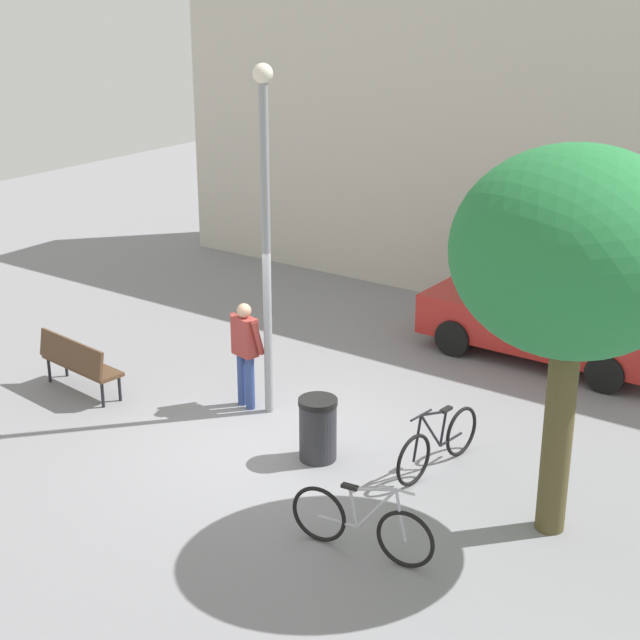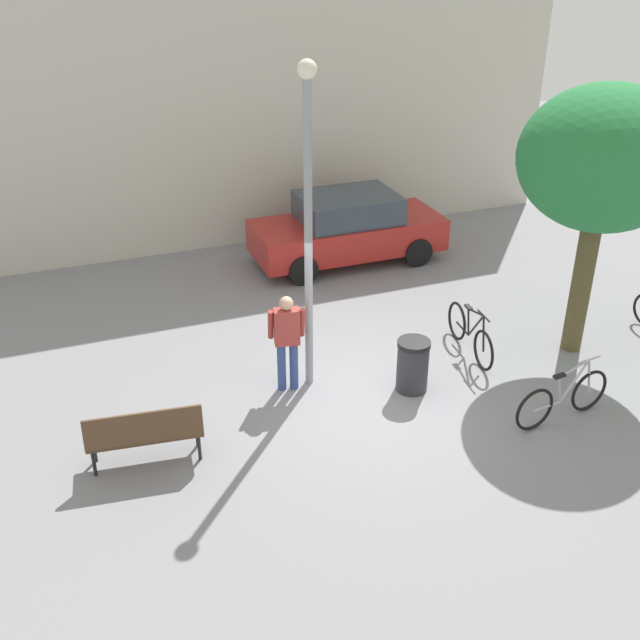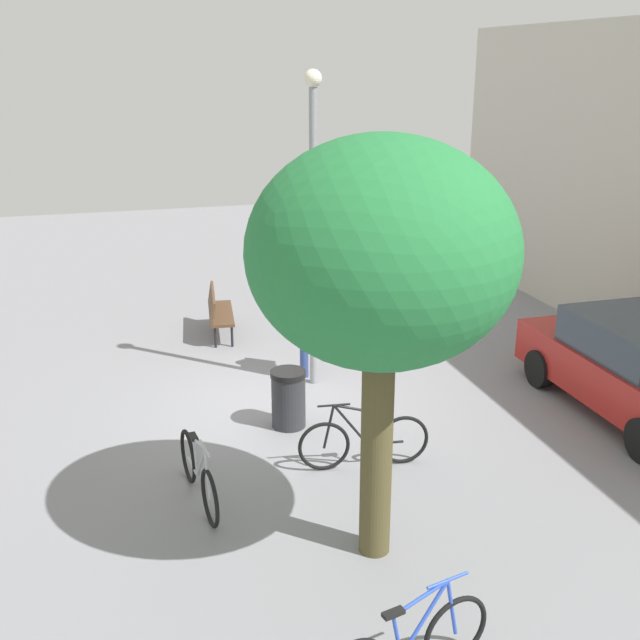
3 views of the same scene
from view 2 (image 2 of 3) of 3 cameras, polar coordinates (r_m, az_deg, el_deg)
ground_plane at (r=12.23m, az=3.81°, el=-5.83°), size 36.00×36.00×0.00m
building_facade at (r=18.21m, az=-6.82°, el=15.83°), size 15.71×2.00×6.04m
lamppost at (r=11.26m, az=-0.91°, el=8.32°), size 0.28×0.28×5.15m
person_by_lamppost at (r=11.93m, az=-2.51°, el=-1.27°), size 0.62×0.37×1.67m
park_bench at (r=10.78m, az=-13.13°, el=-8.27°), size 1.64×0.65×0.92m
plaza_tree at (r=13.01m, az=20.68°, el=11.23°), size 2.74×2.74×4.63m
bicycle_black at (r=13.46m, az=11.29°, el=-1.04°), size 0.24×1.80×0.97m
bicycle_silver at (r=12.06m, az=17.91°, el=-5.66°), size 1.80×0.26×0.97m
parked_car_red at (r=16.79m, az=2.09°, el=6.95°), size 4.20×1.82×1.55m
trash_bin at (r=12.25m, az=7.02°, el=-3.42°), size 0.54×0.54×0.89m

